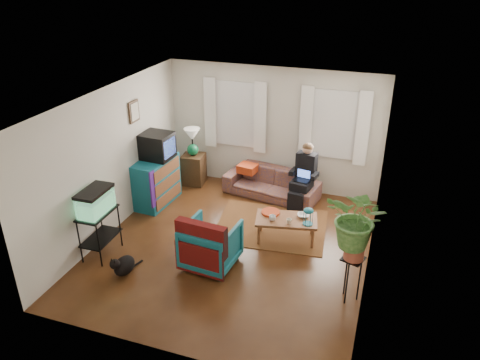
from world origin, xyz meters
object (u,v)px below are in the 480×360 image
at_px(armchair, 211,242).
at_px(plant_stand, 351,279).
at_px(dresser, 156,181).
at_px(aquarium_stand, 100,233).
at_px(sofa, 272,179).
at_px(side_table, 194,169).
at_px(coffee_table, 286,229).

bearing_deg(armchair, plant_stand, -178.74).
distance_m(dresser, armchair, 2.43).
distance_m(aquarium_stand, armchair, 1.87).
bearing_deg(dresser, sofa, 29.50).
relative_size(dresser, armchair, 1.27).
height_order(side_table, armchair, armchair).
height_order(aquarium_stand, plant_stand, aquarium_stand).
bearing_deg(dresser, coffee_table, -6.68).
height_order(dresser, coffee_table, dresser).
height_order(sofa, dresser, dresser).
xyz_separation_m(dresser, armchair, (1.83, -1.60, -0.06)).
xyz_separation_m(aquarium_stand, coffee_table, (2.81, 1.42, -0.18)).
xyz_separation_m(sofa, dresser, (-2.11, -1.03, 0.09)).
distance_m(side_table, armchair, 3.06).
bearing_deg(armchair, aquarium_stand, 15.27).
xyz_separation_m(coffee_table, plant_stand, (1.25, -1.24, 0.14)).
xyz_separation_m(side_table, armchair, (1.49, -2.67, 0.08)).
bearing_deg(armchair, side_table, -55.69).
relative_size(side_table, plant_stand, 0.93).
bearing_deg(sofa, dresser, -144.31).
relative_size(aquarium_stand, coffee_table, 0.76).
bearing_deg(aquarium_stand, dresser, 88.47).
relative_size(armchair, plant_stand, 1.15).
relative_size(coffee_table, plant_stand, 1.46).
distance_m(aquarium_stand, plant_stand, 4.07).
xyz_separation_m(side_table, dresser, (-0.34, -1.07, 0.14)).
distance_m(sofa, coffee_table, 1.69).
relative_size(dresser, aquarium_stand, 1.32).
height_order(dresser, armchair, dresser).
relative_size(dresser, plant_stand, 1.46).
distance_m(armchair, coffee_table, 1.47).
bearing_deg(plant_stand, side_table, 142.85).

